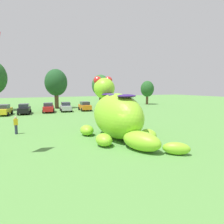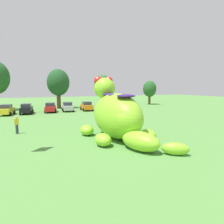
{
  "view_description": "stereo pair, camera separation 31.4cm",
  "coord_description": "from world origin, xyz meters",
  "px_view_note": "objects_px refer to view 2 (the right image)",
  "views": [
    {
      "loc": [
        -8.02,
        -13.78,
        4.49
      ],
      "look_at": [
        -0.03,
        2.81,
        2.19
      ],
      "focal_mm": 32.12,
      "sensor_mm": 36.0,
      "label": 1
    },
    {
      "loc": [
        -7.74,
        -13.91,
        4.49
      ],
      "look_at": [
        -0.03,
        2.81,
        2.19
      ],
      "focal_mm": 32.12,
      "sensor_mm": 36.0,
      "label": 2
    }
  ],
  "objects_px": {
    "car_red": "(50,107)",
    "spectator_mid_field": "(116,107)",
    "giant_inflatable_creature": "(117,115)",
    "car_yellow": "(6,110)",
    "spectator_near_inflatable": "(17,125)",
    "car_black": "(26,109)",
    "box_truck": "(114,101)",
    "car_orange": "(87,106)",
    "car_silver": "(68,107)"
  },
  "relations": [
    {
      "from": "car_silver",
      "to": "box_truck",
      "type": "height_order",
      "value": "box_truck"
    },
    {
      "from": "car_yellow",
      "to": "car_black",
      "type": "distance_m",
      "value": 3.02
    },
    {
      "from": "car_yellow",
      "to": "car_orange",
      "type": "distance_m",
      "value": 13.72
    },
    {
      "from": "car_yellow",
      "to": "car_silver",
      "type": "distance_m",
      "value": 10.13
    },
    {
      "from": "car_black",
      "to": "car_silver",
      "type": "height_order",
      "value": "same"
    },
    {
      "from": "car_silver",
      "to": "giant_inflatable_creature",
      "type": "bearing_deg",
      "value": -90.79
    },
    {
      "from": "car_red",
      "to": "box_truck",
      "type": "bearing_deg",
      "value": 6.31
    },
    {
      "from": "car_red",
      "to": "spectator_mid_field",
      "type": "distance_m",
      "value": 11.83
    },
    {
      "from": "giant_inflatable_creature",
      "to": "car_yellow",
      "type": "height_order",
      "value": "giant_inflatable_creature"
    },
    {
      "from": "car_yellow",
      "to": "car_red",
      "type": "bearing_deg",
      "value": 7.04
    },
    {
      "from": "spectator_near_inflatable",
      "to": "spectator_mid_field",
      "type": "xyz_separation_m",
      "value": [
        16.4,
        11.87,
        0.0
      ]
    },
    {
      "from": "giant_inflatable_creature",
      "to": "car_orange",
      "type": "relative_size",
      "value": 2.57
    },
    {
      "from": "spectator_mid_field",
      "to": "car_black",
      "type": "bearing_deg",
      "value": 166.67
    },
    {
      "from": "car_black",
      "to": "spectator_mid_field",
      "type": "relative_size",
      "value": 2.52
    },
    {
      "from": "car_red",
      "to": "spectator_mid_field",
      "type": "height_order",
      "value": "car_red"
    },
    {
      "from": "giant_inflatable_creature",
      "to": "car_orange",
      "type": "bearing_deg",
      "value": 79.55
    },
    {
      "from": "car_red",
      "to": "car_orange",
      "type": "relative_size",
      "value": 1.03
    },
    {
      "from": "car_silver",
      "to": "box_truck",
      "type": "relative_size",
      "value": 0.64
    },
    {
      "from": "car_yellow",
      "to": "car_silver",
      "type": "xyz_separation_m",
      "value": [
        10.09,
        0.96,
        0.0
      ]
    },
    {
      "from": "car_yellow",
      "to": "car_red",
      "type": "relative_size",
      "value": 1.0
    },
    {
      "from": "spectator_near_inflatable",
      "to": "car_red",
      "type": "bearing_deg",
      "value": 71.61
    },
    {
      "from": "box_truck",
      "to": "car_black",
      "type": "bearing_deg",
      "value": -173.33
    },
    {
      "from": "car_orange",
      "to": "spectator_near_inflatable",
      "type": "xyz_separation_m",
      "value": [
        -12.04,
        -15.83,
        -0.01
      ]
    },
    {
      "from": "car_orange",
      "to": "spectator_near_inflatable",
      "type": "bearing_deg",
      "value": -127.26
    },
    {
      "from": "car_yellow",
      "to": "spectator_mid_field",
      "type": "bearing_deg",
      "value": -10.23
    },
    {
      "from": "car_black",
      "to": "spectator_near_inflatable",
      "type": "distance_m",
      "value": 15.5
    },
    {
      "from": "giant_inflatable_creature",
      "to": "spectator_mid_field",
      "type": "relative_size",
      "value": 6.34
    },
    {
      "from": "giant_inflatable_creature",
      "to": "car_red",
      "type": "bearing_deg",
      "value": 97.47
    },
    {
      "from": "box_truck",
      "to": "spectator_mid_field",
      "type": "bearing_deg",
      "value": -112.33
    },
    {
      "from": "spectator_mid_field",
      "to": "giant_inflatable_creature",
      "type": "bearing_deg",
      "value": -115.6
    },
    {
      "from": "car_yellow",
      "to": "spectator_near_inflatable",
      "type": "relative_size",
      "value": 2.55
    },
    {
      "from": "box_truck",
      "to": "spectator_near_inflatable",
      "type": "distance_m",
      "value": 25.61
    },
    {
      "from": "car_orange",
      "to": "box_truck",
      "type": "distance_m",
      "value": 6.91
    },
    {
      "from": "car_black",
      "to": "car_silver",
      "type": "relative_size",
      "value": 1.01
    },
    {
      "from": "spectator_near_inflatable",
      "to": "spectator_mid_field",
      "type": "relative_size",
      "value": 1.0
    },
    {
      "from": "spectator_mid_field",
      "to": "car_silver",
      "type": "bearing_deg",
      "value": 152.16
    },
    {
      "from": "car_black",
      "to": "box_truck",
      "type": "bearing_deg",
      "value": 6.67
    },
    {
      "from": "car_yellow",
      "to": "giant_inflatable_creature",
      "type": "bearing_deg",
      "value": -64.52
    },
    {
      "from": "car_silver",
      "to": "spectator_near_inflatable",
      "type": "distance_m",
      "value": 18.16
    },
    {
      "from": "giant_inflatable_creature",
      "to": "car_silver",
      "type": "distance_m",
      "value": 21.53
    },
    {
      "from": "car_black",
      "to": "spectator_near_inflatable",
      "type": "xyz_separation_m",
      "value": [
        -1.33,
        -15.44,
        -0.01
      ]
    },
    {
      "from": "box_truck",
      "to": "spectator_mid_field",
      "type": "distance_m",
      "value": 6.1
    },
    {
      "from": "car_black",
      "to": "car_red",
      "type": "distance_m",
      "value": 4.02
    },
    {
      "from": "car_black",
      "to": "box_truck",
      "type": "relative_size",
      "value": 0.64
    },
    {
      "from": "car_yellow",
      "to": "car_orange",
      "type": "relative_size",
      "value": 1.04
    },
    {
      "from": "car_silver",
      "to": "spectator_near_inflatable",
      "type": "relative_size",
      "value": 2.49
    },
    {
      "from": "car_black",
      "to": "box_truck",
      "type": "distance_m",
      "value": 17.5
    },
    {
      "from": "car_silver",
      "to": "spectator_mid_field",
      "type": "distance_m",
      "value": 9.03
    },
    {
      "from": "box_truck",
      "to": "car_red",
      "type": "bearing_deg",
      "value": -173.69
    },
    {
      "from": "car_orange",
      "to": "spectator_near_inflatable",
      "type": "height_order",
      "value": "car_orange"
    }
  ]
}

